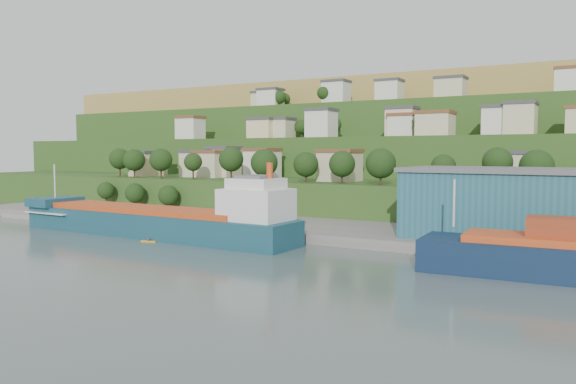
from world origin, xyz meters
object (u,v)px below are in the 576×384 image
Objects in this scene: kayak_orange at (162,240)px; caravan at (94,211)px; cargo_ship_near at (159,223)px; warehouse at (494,203)px.

caravan is at bearing 175.53° from kayak_orange.
cargo_ship_near reaches higher than caravan.
cargo_ship_near is at bearing 155.35° from kayak_orange.
cargo_ship_near is 2.18× the size of warehouse.
cargo_ship_near is 21.63× the size of kayak_orange.
cargo_ship_near reaches higher than kayak_orange.
warehouse reaches higher than kayak_orange.
kayak_orange is at bearing -31.59° from caravan.
kayak_orange is (37.99, -16.31, -2.32)m from caravan.
warehouse is 5.43× the size of caravan.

